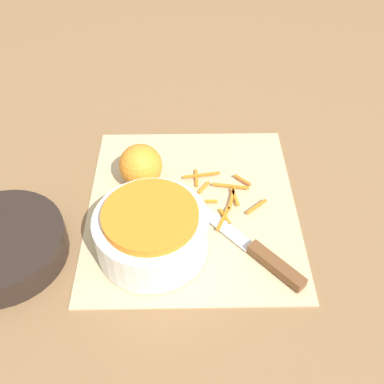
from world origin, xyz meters
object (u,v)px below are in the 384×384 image
bowl_dark (2,246)px  orange_left (141,165)px  bowl_speckled (152,231)px  knife (263,256)px

bowl_dark → orange_left: 0.26m
bowl_speckled → orange_left: bowl_speckled is taller
bowl_dark → orange_left: size_ratio=2.57×
bowl_speckled → orange_left: bearing=10.0°
bowl_speckled → knife: (-0.03, -0.17, -0.03)m
bowl_speckled → knife: 0.18m
bowl_dark → knife: 0.41m
bowl_dark → bowl_speckled: bearing=-88.0°
knife → orange_left: (0.18, 0.20, 0.03)m
bowl_speckled → orange_left: (0.15, 0.03, -0.00)m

